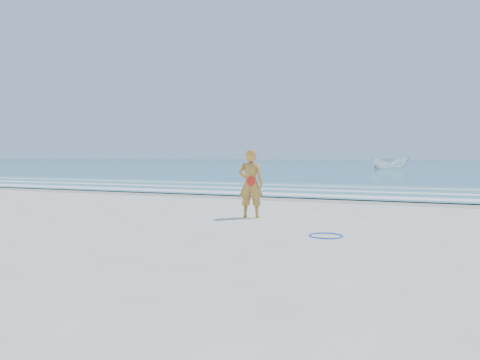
% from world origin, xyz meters
% --- Properties ---
extents(ground, '(400.00, 400.00, 0.00)m').
position_xyz_m(ground, '(0.00, 0.00, 0.00)').
color(ground, silver).
rests_on(ground, ground).
extents(wet_sand, '(400.00, 2.40, 0.00)m').
position_xyz_m(wet_sand, '(0.00, 9.00, 0.00)').
color(wet_sand, '#B2A893').
rests_on(wet_sand, ground).
extents(ocean, '(400.00, 190.00, 0.04)m').
position_xyz_m(ocean, '(0.00, 105.00, 0.02)').
color(ocean, '#19727F').
rests_on(ocean, ground).
extents(shallow, '(400.00, 10.00, 0.01)m').
position_xyz_m(shallow, '(0.00, 14.00, 0.04)').
color(shallow, '#59B7AD').
rests_on(shallow, ocean).
extents(foam_near, '(400.00, 1.40, 0.01)m').
position_xyz_m(foam_near, '(0.00, 10.30, 0.05)').
color(foam_near, white).
rests_on(foam_near, shallow).
extents(foam_mid, '(400.00, 0.90, 0.01)m').
position_xyz_m(foam_mid, '(0.00, 13.20, 0.05)').
color(foam_mid, white).
rests_on(foam_mid, shallow).
extents(foam_far, '(400.00, 0.60, 0.01)m').
position_xyz_m(foam_far, '(0.00, 16.50, 0.05)').
color(foam_far, white).
rests_on(foam_far, shallow).
extents(hoop, '(0.93, 0.93, 0.03)m').
position_xyz_m(hoop, '(4.15, 0.59, 0.01)').
color(hoop, blue).
rests_on(hoop, ground).
extents(boat, '(4.65, 1.95, 1.76)m').
position_xyz_m(boat, '(1.20, 51.47, 0.92)').
color(boat, white).
rests_on(boat, ocean).
extents(woman, '(0.79, 0.59, 1.95)m').
position_xyz_m(woman, '(1.51, 2.84, 0.97)').
color(woman, '#C5852E').
rests_on(woman, ground).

